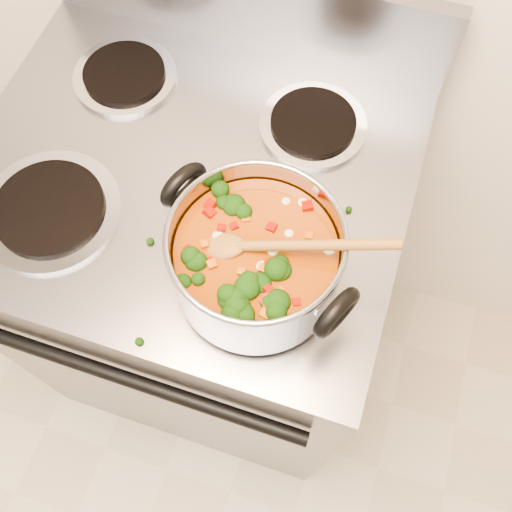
% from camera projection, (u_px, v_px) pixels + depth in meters
% --- Properties ---
extents(electric_range, '(0.73, 0.66, 1.08)m').
position_uv_depth(electric_range, '(208.00, 276.00, 1.34)').
color(electric_range, gray).
rests_on(electric_range, ground).
extents(stockpot, '(0.30, 0.24, 0.14)m').
position_uv_depth(stockpot, '(256.00, 260.00, 0.77)').
color(stockpot, '#A4A4AC').
rests_on(stockpot, electric_range).
extents(wooden_spoon, '(0.26, 0.08, 0.08)m').
position_uv_depth(wooden_spoon, '(266.00, 246.00, 0.73)').
color(wooden_spoon, brown).
rests_on(wooden_spoon, stockpot).
extents(cooktop_crumbs, '(0.23, 0.28, 0.01)m').
position_uv_depth(cooktop_crumbs, '(300.00, 311.00, 0.82)').
color(cooktop_crumbs, black).
rests_on(cooktop_crumbs, electric_range).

